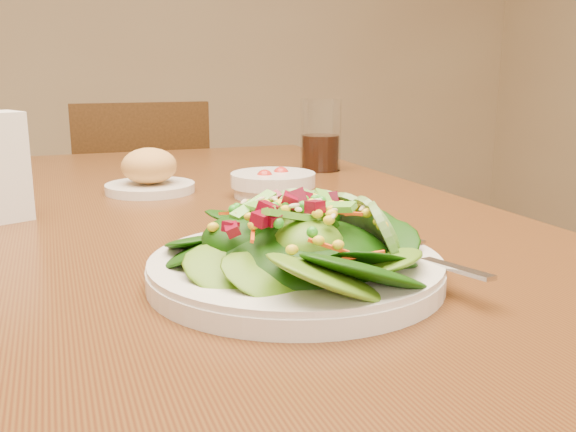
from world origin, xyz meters
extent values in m
cube|color=#523215|center=(0.00, 0.00, 0.73)|extent=(0.90, 1.40, 0.04)
cylinder|color=#3F240D|center=(0.39, 0.64, 0.35)|extent=(0.07, 0.07, 0.71)
cube|color=#3F240D|center=(0.10, 1.14, 0.40)|extent=(0.40, 0.40, 0.04)
cylinder|color=#3F240D|center=(0.27, 1.30, 0.19)|extent=(0.04, 0.04, 0.38)
cylinder|color=#3F240D|center=(-0.07, 1.31, 0.19)|extent=(0.04, 0.04, 0.38)
cylinder|color=#3F240D|center=(0.26, 0.96, 0.19)|extent=(0.04, 0.04, 0.38)
cylinder|color=#3F240D|center=(-0.07, 0.97, 0.19)|extent=(0.04, 0.04, 0.38)
cube|color=#3F240D|center=(0.09, 0.95, 0.64)|extent=(0.38, 0.03, 0.43)
cylinder|color=silver|center=(0.06, -0.32, 0.76)|extent=(0.28, 0.28, 0.02)
ellipsoid|color=black|center=(0.06, -0.32, 0.79)|extent=(0.19, 0.19, 0.04)
cube|color=silver|center=(0.18, -0.35, 0.77)|extent=(0.05, 0.18, 0.01)
cylinder|color=silver|center=(0.00, 0.17, 0.76)|extent=(0.14, 0.14, 0.01)
ellipsoid|color=tan|center=(0.00, 0.17, 0.79)|extent=(0.09, 0.09, 0.06)
cylinder|color=silver|center=(0.18, 0.07, 0.77)|extent=(0.13, 0.13, 0.04)
sphere|color=red|center=(0.19, 0.08, 0.78)|extent=(0.03, 0.03, 0.03)
sphere|color=red|center=(0.16, 0.06, 0.78)|extent=(0.03, 0.03, 0.03)
cylinder|color=silver|center=(0.35, 0.29, 0.82)|extent=(0.08, 0.08, 0.14)
cylinder|color=black|center=(0.35, 0.29, 0.78)|extent=(0.07, 0.07, 0.07)
camera|label=1|loc=(-0.14, -0.86, 0.95)|focal=40.00mm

